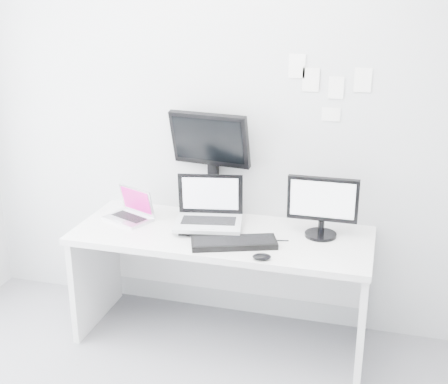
% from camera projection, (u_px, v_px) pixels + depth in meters
% --- Properties ---
extents(back_wall, '(3.60, 0.00, 3.60)m').
position_uv_depth(back_wall, '(237.00, 120.00, 3.68)').
color(back_wall, '#BCBEC1').
rests_on(back_wall, ground).
extents(desk, '(1.80, 0.70, 0.73)m').
position_uv_depth(desk, '(222.00, 286.00, 3.69)').
color(desk, silver).
rests_on(desk, ground).
extents(macbook, '(0.35, 0.31, 0.21)m').
position_uv_depth(macbook, '(127.00, 204.00, 3.72)').
color(macbook, silver).
rests_on(macbook, desk).
extents(speaker, '(0.10, 0.10, 0.15)m').
position_uv_depth(speaker, '(193.00, 206.00, 3.78)').
color(speaker, black).
rests_on(speaker, desk).
extents(dell_laptop, '(0.45, 0.38, 0.34)m').
position_uv_depth(dell_laptop, '(208.00, 205.00, 3.55)').
color(dell_laptop, silver).
rests_on(dell_laptop, desk).
extents(rear_monitor, '(0.53, 0.25, 0.70)m').
position_uv_depth(rear_monitor, '(211.00, 162.00, 3.75)').
color(rear_monitor, black).
rests_on(rear_monitor, desk).
extents(samsung_monitor, '(0.42, 0.19, 0.38)m').
position_uv_depth(samsung_monitor, '(322.00, 206.00, 3.45)').
color(samsung_monitor, black).
rests_on(samsung_monitor, desk).
extents(keyboard, '(0.52, 0.33, 0.03)m').
position_uv_depth(keyboard, '(234.00, 243.00, 3.39)').
color(keyboard, black).
rests_on(keyboard, desk).
extents(mouse, '(0.12, 0.09, 0.03)m').
position_uv_depth(mouse, '(262.00, 257.00, 3.21)').
color(mouse, black).
rests_on(mouse, desk).
extents(wall_note_0, '(0.10, 0.00, 0.14)m').
position_uv_depth(wall_note_0, '(311.00, 80.00, 3.47)').
color(wall_note_0, white).
rests_on(wall_note_0, back_wall).
extents(wall_note_1, '(0.09, 0.00, 0.13)m').
position_uv_depth(wall_note_1, '(336.00, 88.00, 3.45)').
color(wall_note_1, white).
rests_on(wall_note_1, back_wall).
extents(wall_note_2, '(0.10, 0.00, 0.14)m').
position_uv_depth(wall_note_2, '(363.00, 80.00, 3.39)').
color(wall_note_2, white).
rests_on(wall_note_2, back_wall).
extents(wall_note_3, '(0.11, 0.00, 0.08)m').
position_uv_depth(wall_note_3, '(331.00, 114.00, 3.50)').
color(wall_note_3, white).
rests_on(wall_note_3, back_wall).
extents(wall_note_4, '(0.10, 0.00, 0.14)m').
position_uv_depth(wall_note_4, '(297.00, 66.00, 3.47)').
color(wall_note_4, white).
rests_on(wall_note_4, back_wall).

